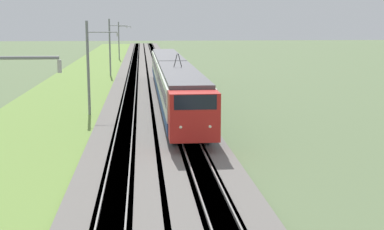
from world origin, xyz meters
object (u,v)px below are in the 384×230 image
at_px(passenger_train, 173,78).
at_px(catenary_mast_mid, 89,67).
at_px(catenary_mast_far, 110,47).
at_px(catenary_mast_distant, 119,40).

bearing_deg(passenger_train, catenary_mast_mid, -48.35).
xyz_separation_m(passenger_train, catenary_mast_far, (24.80, 7.15, 1.71)).
xyz_separation_m(catenary_mast_mid, catenary_mast_far, (31.16, 0.00, 0.11)).
bearing_deg(catenary_mast_far, catenary_mast_mid, -180.00).
xyz_separation_m(catenary_mast_far, catenary_mast_distant, (31.16, -0.00, -0.25)).
xyz_separation_m(passenger_train, catenary_mast_distant, (55.97, 7.15, 1.46)).
relative_size(passenger_train, catenary_mast_mid, 5.46).
relative_size(passenger_train, catenary_mast_distant, 5.67).
height_order(passenger_train, catenary_mast_mid, catenary_mast_mid).
height_order(catenary_mast_mid, catenary_mast_far, catenary_mast_far).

